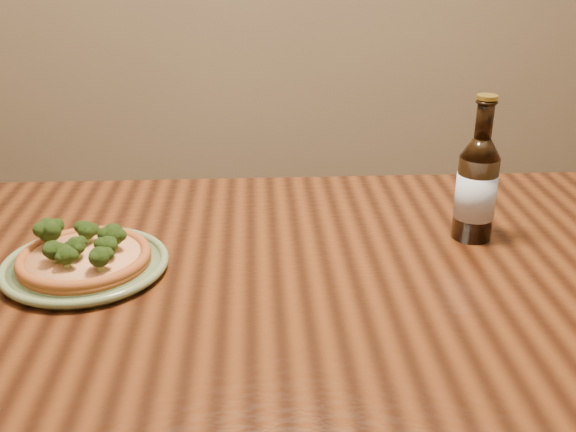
{
  "coord_description": "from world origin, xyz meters",
  "views": [
    {
      "loc": [
        -0.1,
        -0.87,
        1.28
      ],
      "look_at": [
        -0.04,
        0.18,
        0.82
      ],
      "focal_mm": 42.0,
      "sensor_mm": 36.0,
      "label": 1
    }
  ],
  "objects_px": {
    "pizza": "(84,255)",
    "table": "(314,321)",
    "beer_bottle": "(476,187)",
    "plate": "(85,265)"
  },
  "relations": [
    {
      "from": "table",
      "to": "plate",
      "type": "distance_m",
      "value": 0.39
    },
    {
      "from": "pizza",
      "to": "table",
      "type": "bearing_deg",
      "value": -4.31
    },
    {
      "from": "table",
      "to": "pizza",
      "type": "bearing_deg",
      "value": 175.69
    },
    {
      "from": "plate",
      "to": "table",
      "type": "bearing_deg",
      "value": -4.34
    },
    {
      "from": "beer_bottle",
      "to": "plate",
      "type": "bearing_deg",
      "value": 165.67
    },
    {
      "from": "plate",
      "to": "beer_bottle",
      "type": "xyz_separation_m",
      "value": [
        0.67,
        0.09,
        0.09
      ]
    },
    {
      "from": "pizza",
      "to": "beer_bottle",
      "type": "height_order",
      "value": "beer_bottle"
    },
    {
      "from": "table",
      "to": "plate",
      "type": "xyz_separation_m",
      "value": [
        -0.38,
        0.03,
        0.1
      ]
    },
    {
      "from": "pizza",
      "to": "beer_bottle",
      "type": "distance_m",
      "value": 0.68
    },
    {
      "from": "pizza",
      "to": "beer_bottle",
      "type": "xyz_separation_m",
      "value": [
        0.67,
        0.09,
        0.07
      ]
    }
  ]
}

